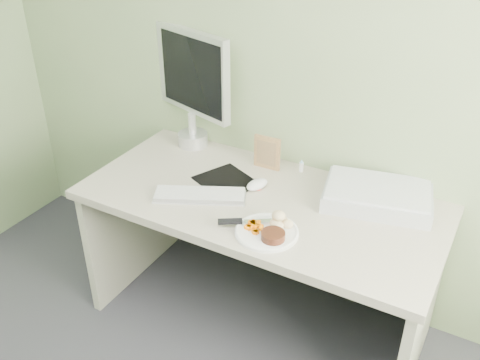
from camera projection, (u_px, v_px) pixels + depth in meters
The scene contains 14 objects.
wall_back at pixel (303, 38), 2.32m from camera, with size 3.50×3.50×0.00m, color #8A9F70.
desk at pixel (260, 232), 2.45m from camera, with size 1.60×0.75×0.73m.
plate at pixel (267, 232), 2.13m from camera, with size 0.26×0.26×0.01m, color white.
steak at pixel (273, 236), 2.07m from camera, with size 0.10×0.10×0.03m, color black.
potato_pile at pixel (279, 220), 2.14m from camera, with size 0.11×0.08×0.06m, color tan.
carrot_heap at pixel (255, 225), 2.12m from camera, with size 0.06×0.05×0.04m, color orange.
steak_knife at pixel (240, 221), 2.16m from camera, with size 0.23×0.16×0.02m.
mousepad at pixel (226, 181), 2.48m from camera, with size 0.26×0.23×0.00m, color black.
keyboard at pixel (200, 195), 2.36m from camera, with size 0.40×0.12×0.02m, color white.
computer_mouse at pixel (257, 185), 2.42m from camera, with size 0.07×0.12×0.04m, color white.
photo_frame at pixel (267, 153), 2.55m from camera, with size 0.13×0.02×0.17m, color #A3844C.
eyedrop_bottle at pixel (301, 166), 2.55m from camera, with size 0.02×0.02×0.06m.
scanner at pixel (377, 196), 2.31m from camera, with size 0.45×0.30×0.07m, color #ADB1B5.
monitor at pixel (193, 83), 2.65m from camera, with size 0.49×0.20×0.60m.
Camera 1 is at (0.89, -0.15, 2.00)m, focal length 40.00 mm.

